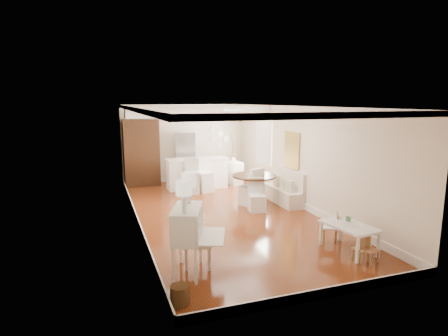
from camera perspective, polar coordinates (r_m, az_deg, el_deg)
room at (r=9.80m, az=-0.36°, el=4.60°), size 9.00×9.04×2.82m
secretary_bureau at (r=6.55m, az=-5.60°, el=-10.97°), size 1.19×1.21×1.18m
gustavian_armchair at (r=6.84m, az=-4.06°, el=-11.16°), size 0.64×0.64×0.91m
wicker_basket at (r=5.83m, az=-6.74°, el=-18.66°), size 0.37×0.37×0.29m
kids_table at (r=7.92m, az=18.45°, el=-10.08°), size 0.81×1.17×0.55m
kids_chair_a at (r=7.52m, az=20.12°, el=-11.42°), size 0.30×0.30×0.51m
kids_chair_b at (r=8.32m, az=15.89°, el=-8.62°), size 0.42×0.42×0.63m
kids_chair_c at (r=7.49m, az=21.38°, el=-11.48°), size 0.32×0.32×0.54m
banquette at (r=10.98m, az=9.05°, el=-2.81°), size 0.52×1.60×0.98m
dining_table at (r=10.74m, az=4.61°, el=-3.33°), size 1.60×1.60×0.86m
slip_chair_near at (r=10.09m, az=5.04°, el=-4.12°), size 0.51×0.52×0.90m
slip_chair_far at (r=10.65m, az=4.16°, el=-2.82°), size 0.69×0.70×1.09m
breakfast_counter at (r=12.67m, az=-4.12°, el=-0.83°), size 2.05×0.65×1.03m
bar_stool_left at (r=11.94m, az=-4.90°, el=-1.25°), size 0.54×0.54×1.14m
bar_stool_right at (r=12.15m, az=-2.88°, el=-1.28°), size 0.49×0.49×1.03m
pantry_cabinet at (r=13.30m, az=-12.47°, el=2.26°), size 1.20×0.60×2.30m
fridge at (r=13.65m, az=-4.47°, el=1.62°), size 0.75×0.65×1.80m
sideboard at (r=13.34m, az=1.44°, el=-0.70°), size 0.48×0.90×0.82m
pencil_cup at (r=8.02m, az=18.39°, el=-7.42°), size 0.12×0.12×0.09m
branch_vase at (r=13.29m, az=1.43°, el=1.41°), size 0.18×0.18×0.16m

